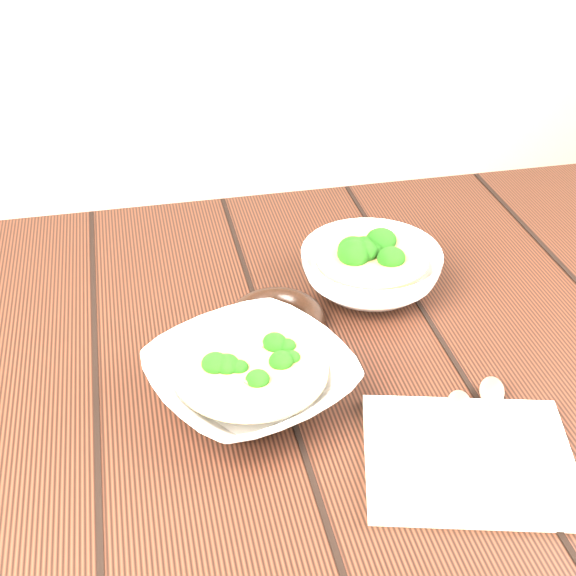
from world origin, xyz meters
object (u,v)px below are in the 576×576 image
Objects in this scene: soup_bowl_front at (251,378)px; soup_bowl_back at (371,269)px; trivet at (277,319)px; napkin at (468,458)px; table at (290,429)px.

soup_bowl_front is 0.25m from soup_bowl_back.
soup_bowl_back reaches higher than trivet.
trivet is (0.05, 0.12, -0.01)m from soup_bowl_front.
soup_bowl_back is 1.12× the size of napkin.
soup_bowl_front is (-0.06, -0.07, 0.15)m from table.
table is 0.27m from napkin.
soup_bowl_front is at bearing -114.22° from trivet.
napkin is at bearing -89.19° from soup_bowl_back.
soup_bowl_front is at bearing 158.73° from napkin.
soup_bowl_back is 0.15m from trivet.
soup_bowl_front reaches higher than table.
soup_bowl_back is (0.19, 0.17, 0.00)m from soup_bowl_front.
napkin is at bearing -36.15° from soup_bowl_front.
soup_bowl_back is at bearing 105.68° from napkin.
table is at bearing 49.15° from soup_bowl_front.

